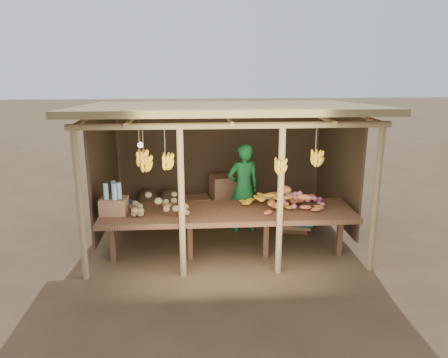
{
  "coord_description": "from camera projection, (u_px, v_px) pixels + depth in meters",
  "views": [
    {
      "loc": [
        -0.51,
        -7.34,
        3.04
      ],
      "look_at": [
        0.0,
        0.0,
        1.05
      ],
      "focal_mm": 35.0,
      "sensor_mm": 36.0,
      "label": 1
    }
  ],
  "objects": [
    {
      "name": "tomato_basin",
      "position": [
        122.0,
        204.0,
        6.83
      ],
      "size": [
        0.34,
        0.34,
        0.18
      ],
      "rotation": [
        0.0,
        0.0,
        -0.02
      ],
      "color": "navy",
      "rests_on": "counter"
    },
    {
      "name": "ground",
      "position": [
        224.0,
        235.0,
        7.89
      ],
      "size": [
        60.0,
        60.0,
        0.0
      ],
      "primitive_type": "plane",
      "color": "brown",
      "rests_on": "ground"
    },
    {
      "name": "counter",
      "position": [
        228.0,
        214.0,
        6.79
      ],
      "size": [
        3.9,
        1.05,
        0.8
      ],
      "color": "brown",
      "rests_on": "ground"
    },
    {
      "name": "vendor",
      "position": [
        243.0,
        188.0,
        7.89
      ],
      "size": [
        0.67,
        0.51,
        1.64
      ],
      "primitive_type": "imported",
      "rotation": [
        0.0,
        0.0,
        3.36
      ],
      "color": "#176B2C",
      "rests_on": "ground"
    },
    {
      "name": "tarp_crate",
      "position": [
        293.0,
        214.0,
        8.09
      ],
      "size": [
        0.73,
        0.66,
        0.74
      ],
      "color": "brown",
      "rests_on": "ground"
    },
    {
      "name": "bottle_box",
      "position": [
        114.0,
        202.0,
        6.58
      ],
      "size": [
        0.41,
        0.33,
        0.5
      ],
      "color": "#936242",
      "rests_on": "counter"
    },
    {
      "name": "sweet_potato_heap",
      "position": [
        289.0,
        197.0,
        6.87
      ],
      "size": [
        1.04,
        0.63,
        0.36
      ],
      "primitive_type": null,
      "rotation": [
        0.0,
        0.0,
        0.02
      ],
      "color": "#C76633",
      "rests_on": "counter"
    },
    {
      "name": "potato_heap",
      "position": [
        157.0,
        200.0,
        6.68
      ],
      "size": [
        1.13,
        0.92,
        0.37
      ],
      "primitive_type": null,
      "rotation": [
        0.0,
        0.0,
        0.39
      ],
      "color": "olive",
      "rests_on": "counter"
    },
    {
      "name": "stall_structure",
      "position": [
        224.0,
        130.0,
        7.36
      ],
      "size": [
        4.7,
        3.5,
        2.43
      ],
      "color": "#A28554",
      "rests_on": "ground"
    },
    {
      "name": "burlap_sacks",
      "position": [
        159.0,
        202.0,
        8.85
      ],
      "size": [
        0.93,
        0.48,
        0.65
      ],
      "color": "#4B3722",
      "rests_on": "ground"
    },
    {
      "name": "onion_heap",
      "position": [
        298.0,
        196.0,
        6.9
      ],
      "size": [
        0.84,
        0.51,
        0.36
      ],
      "primitive_type": null,
      "rotation": [
        0.0,
        0.0,
        -0.01
      ],
      "color": "#BF5D69",
      "rests_on": "counter"
    },
    {
      "name": "banana_pile",
      "position": [
        266.0,
        196.0,
        6.93
      ],
      "size": [
        0.73,
        0.54,
        0.35
      ],
      "primitive_type": null,
      "rotation": [
        0.0,
        0.0,
        -0.25
      ],
      "color": "gold",
      "rests_on": "counter"
    },
    {
      "name": "carton_stack",
      "position": [
        215.0,
        200.0,
        8.66
      ],
      "size": [
        1.19,
        0.53,
        0.85
      ],
      "color": "#936242",
      "rests_on": "ground"
    }
  ]
}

